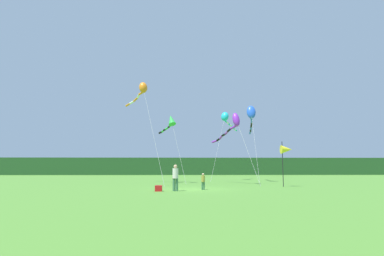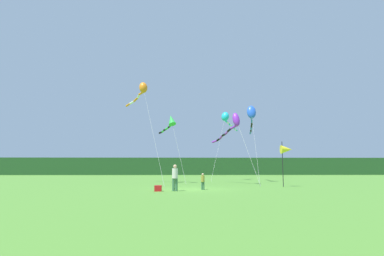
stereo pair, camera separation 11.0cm
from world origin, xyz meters
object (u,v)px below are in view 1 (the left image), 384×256
object	(u,v)px
banner_flag_pole	(286,150)
cooler_box	(159,188)
person_child	(203,181)
kite_cyan	(226,118)
person_adult	(175,176)
kite_purple	(233,124)
kite_green	(170,122)
kite_orange	(142,90)
kite_blue	(251,115)

from	to	relation	value
banner_flag_pole	cooler_box	bearing A→B (deg)	-154.46
person_child	kite_cyan	distance (m)	18.88
person_adult	banner_flag_pole	world-z (taller)	banner_flag_pole
person_adult	banner_flag_pole	distance (m)	10.27
person_child	kite_purple	xyz separation A→B (m)	(3.33, 7.59, 5.02)
kite_green	person_adult	bearing A→B (deg)	-85.94
person_adult	person_child	world-z (taller)	person_adult
banner_flag_pole	kite_orange	distance (m)	14.90
kite_orange	person_adult	bearing A→B (deg)	-69.97
cooler_box	kite_green	world-z (taller)	kite_green
kite_green	kite_blue	bearing A→B (deg)	14.96
kite_cyan	cooler_box	bearing A→B (deg)	-110.65
kite_cyan	kite_orange	world-z (taller)	kite_orange
kite_purple	kite_blue	world-z (taller)	kite_blue
kite_green	kite_cyan	xyz separation A→B (m)	(6.64, 7.21, 1.48)
person_child	kite_blue	world-z (taller)	kite_blue
cooler_box	kite_green	size ratio (longest dim) A/B	0.07
person_adult	kite_orange	world-z (taller)	kite_orange
person_child	cooler_box	world-z (taller)	person_child
kite_purple	kite_orange	size ratio (longest dim) A/B	0.75
person_adult	cooler_box	size ratio (longest dim) A/B	3.77
cooler_box	kite_cyan	distance (m)	21.05
kite_blue	kite_cyan	bearing A→B (deg)	113.71
person_child	person_adult	bearing A→B (deg)	-147.21
person_adult	kite_green	bearing A→B (deg)	94.06
person_adult	kite_blue	world-z (taller)	kite_blue
kite_purple	kite_blue	bearing A→B (deg)	59.10
cooler_box	kite_purple	distance (m)	12.23
kite_purple	person_adult	bearing A→B (deg)	-120.66
cooler_box	kite_purple	bearing A→B (deg)	54.75
kite_cyan	kite_green	bearing A→B (deg)	-132.63
kite_purple	kite_orange	distance (m)	9.54
person_child	kite_orange	distance (m)	13.31
person_adult	kite_blue	bearing A→B (deg)	59.26
person_adult	person_child	bearing A→B (deg)	32.79
person_adult	cooler_box	xyz separation A→B (m)	(-1.09, -0.12, -0.77)
person_child	banner_flag_pole	size ratio (longest dim) A/B	0.31
kite_blue	kite_orange	size ratio (longest dim) A/B	0.96
cooler_box	kite_blue	xyz separation A→B (m)	(9.08, 13.55, 7.05)
person_child	banner_flag_pole	bearing A→B (deg)	26.10
kite_orange	kite_cyan	bearing A→B (deg)	41.75
kite_cyan	kite_orange	bearing A→B (deg)	-138.25
person_adult	banner_flag_pole	size ratio (longest dim) A/B	0.47
banner_flag_pole	kite_purple	bearing A→B (deg)	131.73
kite_cyan	kite_purple	bearing A→B (deg)	-93.76
banner_flag_pole	kite_blue	xyz separation A→B (m)	(-0.94, 8.76, 4.28)
cooler_box	kite_purple	size ratio (longest dim) A/B	0.06
kite_green	kite_orange	world-z (taller)	kite_orange
cooler_box	kite_orange	world-z (taller)	kite_orange
banner_flag_pole	kite_purple	xyz separation A→B (m)	(-3.70, 4.15, 2.70)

